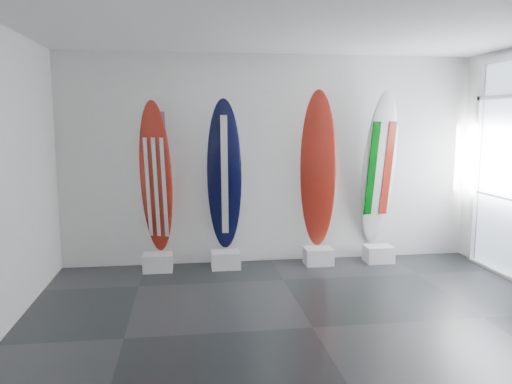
{
  "coord_description": "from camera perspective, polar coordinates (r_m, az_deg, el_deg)",
  "views": [
    {
      "loc": [
        -1.23,
        -4.67,
        2.06
      ],
      "look_at": [
        -0.38,
        1.4,
        1.19
      ],
      "focal_mm": 35.16,
      "sensor_mm": 36.0,
      "label": 1
    }
  ],
  "objects": [
    {
      "name": "floor",
      "position": [
        5.25,
        6.47,
        -15.09
      ],
      "size": [
        6.0,
        6.0,
        0.0
      ],
      "primitive_type": "plane",
      "color": "black",
      "rests_on": "ground"
    },
    {
      "name": "ceiling",
      "position": [
        4.91,
        7.06,
        19.06
      ],
      "size": [
        6.0,
        6.0,
        0.0
      ],
      "primitive_type": "plane",
      "rotation": [
        3.14,
        0.0,
        0.0
      ],
      "color": "white",
      "rests_on": "wall_back"
    },
    {
      "name": "wall_back",
      "position": [
        7.29,
        1.78,
        3.68
      ],
      "size": [
        6.0,
        0.0,
        6.0
      ],
      "primitive_type": "plane",
      "rotation": [
        1.57,
        0.0,
        0.0
      ],
      "color": "silver",
      "rests_on": "ground"
    },
    {
      "name": "wall_front",
      "position": [
        2.55,
        21.13,
        -5.14
      ],
      "size": [
        6.0,
        0.0,
        6.0
      ],
      "primitive_type": "plane",
      "rotation": [
        -1.57,
        0.0,
        0.0
      ],
      "color": "silver",
      "rests_on": "ground"
    },
    {
      "name": "display_block_usa",
      "position": [
        7.13,
        -11.1,
        -7.86
      ],
      "size": [
        0.4,
        0.3,
        0.24
      ],
      "primitive_type": "cube",
      "color": "white",
      "rests_on": "floor"
    },
    {
      "name": "surfboard_usa",
      "position": [
        7.0,
        -11.31,
        1.61
      ],
      "size": [
        0.54,
        0.41,
        2.1
      ],
      "primitive_type": "ellipsoid",
      "rotation": [
        0.09,
        0.0,
        -0.36
      ],
      "color": "maroon",
      "rests_on": "display_block_usa"
    },
    {
      "name": "display_block_navy",
      "position": [
        7.13,
        -3.48,
        -7.7
      ],
      "size": [
        0.4,
        0.3,
        0.24
      ],
      "primitive_type": "cube",
      "color": "white",
      "rests_on": "floor"
    },
    {
      "name": "surfboard_navy",
      "position": [
        7.01,
        -3.63,
        1.86
      ],
      "size": [
        0.52,
        0.38,
        2.13
      ],
      "primitive_type": "ellipsoid",
      "rotation": [
        0.11,
        0.0,
        -0.14
      ],
      "color": "black",
      "rests_on": "display_block_navy"
    },
    {
      "name": "display_block_swiss",
      "position": [
        7.36,
        7.1,
        -7.26
      ],
      "size": [
        0.4,
        0.3,
        0.24
      ],
      "primitive_type": "cube",
      "color": "white",
      "rests_on": "floor"
    },
    {
      "name": "surfboard_swiss",
      "position": [
        7.22,
        7.07,
        2.53
      ],
      "size": [
        0.56,
        0.38,
        2.26
      ],
      "primitive_type": "ellipsoid",
      "rotation": [
        0.06,
        0.0,
        -0.34
      ],
      "color": "maroon",
      "rests_on": "display_block_swiss"
    },
    {
      "name": "display_block_italy",
      "position": [
        7.64,
        13.76,
        -6.86
      ],
      "size": [
        0.4,
        0.3,
        0.24
      ],
      "primitive_type": "cube",
      "color": "white",
      "rests_on": "floor"
    },
    {
      "name": "surfboard_italy",
      "position": [
        7.51,
        13.8,
        2.52
      ],
      "size": [
        0.55,
        0.5,
        2.26
      ],
      "primitive_type": "ellipsoid",
      "rotation": [
        0.17,
        0.0,
        0.09
      ],
      "color": "silver",
      "rests_on": "display_block_italy"
    },
    {
      "name": "wall_outlet",
      "position": [
        7.45,
        -17.24,
        -5.55
      ],
      "size": [
        0.09,
        0.02,
        0.13
      ],
      "primitive_type": "cube",
      "color": "silver",
      "rests_on": "wall_back"
    },
    {
      "name": "glass_door",
      "position": [
        7.53,
        26.02,
        2.43
      ],
      "size": [
        0.12,
        1.16,
        2.85
      ],
      "primitive_type": null,
      "color": "white",
      "rests_on": "floor"
    }
  ]
}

